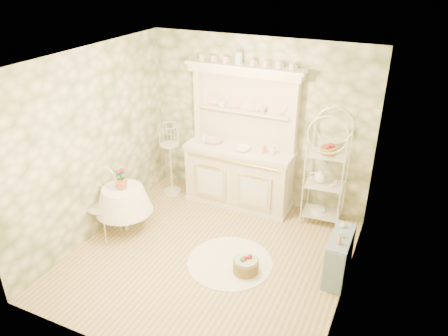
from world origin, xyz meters
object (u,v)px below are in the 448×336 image
at_px(side_shelf, 339,256).
at_px(cafe_chair, 101,205).
at_px(floor_basket, 246,265).
at_px(bakers_rack, 326,174).
at_px(birdcage_stand, 170,153).
at_px(round_table, 125,211).
at_px(kitchen_dresser, 240,140).

relative_size(side_shelf, cafe_chair, 0.77).
bearing_deg(floor_basket, side_shelf, 21.29).
xyz_separation_m(bakers_rack, floor_basket, (-0.60, -1.62, -0.72)).
bearing_deg(bakers_rack, floor_basket, -115.03).
height_order(birdcage_stand, floor_basket, birdcage_stand).
distance_m(round_table, birdcage_stand, 1.35).
bearing_deg(kitchen_dresser, floor_basket, -63.93).
xyz_separation_m(bakers_rack, round_table, (-2.61, -1.47, -0.50)).
xyz_separation_m(round_table, birdcage_stand, (0.03, 1.28, 0.43)).
xyz_separation_m(bakers_rack, birdcage_stand, (-2.58, -0.19, -0.07)).
bearing_deg(round_table, cafe_chair, -139.40).
height_order(kitchen_dresser, round_table, kitchen_dresser).
distance_m(round_table, cafe_chair, 0.36).
xyz_separation_m(cafe_chair, birdcage_stand, (0.28, 1.50, 0.28)).
height_order(bakers_rack, side_shelf, bakers_rack).
bearing_deg(birdcage_stand, round_table, -91.55).
xyz_separation_m(kitchen_dresser, side_shelf, (1.88, -1.16, -0.83)).
distance_m(round_table, floor_basket, 2.03).
xyz_separation_m(kitchen_dresser, bakers_rack, (1.38, 0.03, -0.31)).
bearing_deg(round_table, bakers_rack, 29.35).
distance_m(bakers_rack, floor_basket, 1.87).
height_order(kitchen_dresser, floor_basket, kitchen_dresser).
bearing_deg(round_table, side_shelf, 5.15).
height_order(bakers_rack, floor_basket, bakers_rack).
distance_m(kitchen_dresser, floor_basket, 2.05).
distance_m(kitchen_dresser, round_table, 2.07).
distance_m(cafe_chair, birdcage_stand, 1.55).
height_order(kitchen_dresser, cafe_chair, kitchen_dresser).
bearing_deg(birdcage_stand, kitchen_dresser, 7.56).
bearing_deg(bakers_rack, kitchen_dresser, 176.53).
xyz_separation_m(side_shelf, birdcage_stand, (-3.08, 1.00, 0.44)).
relative_size(kitchen_dresser, bakers_rack, 1.38).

